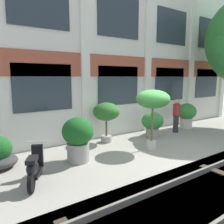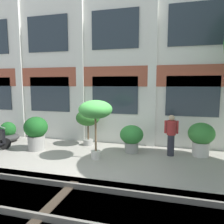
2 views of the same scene
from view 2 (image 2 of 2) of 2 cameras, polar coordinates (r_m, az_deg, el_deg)
name	(u,v)px [view 2 (image 2 of 2)]	position (r m, az deg, el deg)	size (l,w,h in m)	color
ground_plane	(96,163)	(7.92, -4.33, -13.08)	(80.00, 80.00, 0.00)	#9E998E
apartment_facade	(116,52)	(10.34, 1.09, 15.52)	(17.08, 0.64, 8.51)	silver
rail_tracks	(58,207)	(5.77, -13.97, -22.99)	(24.72, 2.80, 0.43)	#5B5449
potted_plant_glazed_jar	(201,137)	(9.06, 22.28, -5.98)	(0.99, 0.99, 1.30)	beige
potted_plant_low_pan	(95,111)	(7.92, -4.35, 0.22)	(1.23, 1.23, 2.18)	beige
potted_plant_wide_bowl	(8,133)	(11.71, -25.48, -5.06)	(1.00, 1.00, 0.95)	#333333
potted_plant_ribbed_drum	(132,137)	(8.90, 5.14, -6.41)	(0.95, 0.95, 1.11)	gray
potted_plant_terracotta_small	(88,119)	(9.84, -6.30, -1.86)	(1.07, 1.07, 1.62)	gray
potted_plant_fluted_column	(36,131)	(9.70, -19.23, -4.76)	(0.98, 0.98, 1.41)	gray
resident_by_doorway	(171,134)	(8.71, 15.20, -5.57)	(0.53, 0.34, 1.59)	#282833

